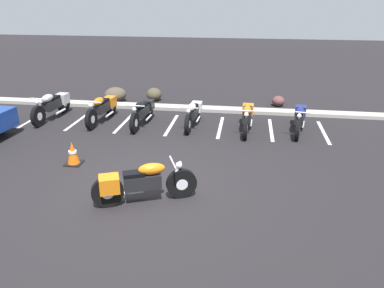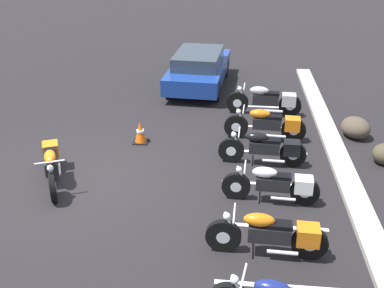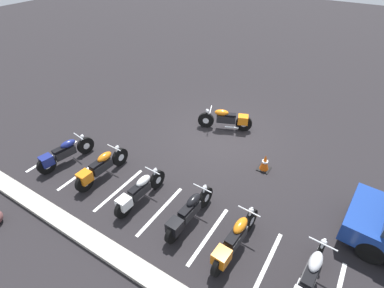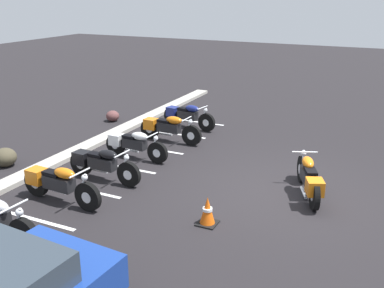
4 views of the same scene
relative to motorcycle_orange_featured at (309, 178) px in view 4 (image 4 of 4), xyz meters
The scene contains 17 objects.
ground 0.75m from the motorcycle_orange_featured, 95.71° to the left, with size 60.00×60.00×0.00m, color black.
motorcycle_orange_featured is the anchor object (origin of this frame).
parked_bike_1 5.63m from the motorcycle_orange_featured, 118.30° to the left, with size 0.61×2.18×0.86m.
parked_bike_2 4.99m from the motorcycle_orange_featured, 104.59° to the left, with size 0.59×2.10×0.83m.
parked_bike_3 4.95m from the motorcycle_orange_featured, 85.60° to the left, with size 0.57×2.02×0.79m.
parked_bike_4 5.21m from the motorcycle_orange_featured, 66.34° to the left, with size 0.59×2.12×0.83m.
parked_bike_5 6.13m from the motorcycle_orange_featured, 52.99° to the left, with size 0.69×2.05×0.81m.
concrete_curb 6.65m from the motorcycle_orange_featured, 90.52° to the left, with size 18.00×0.50×0.12m, color #A8A399.
landscape_rock_1 7.86m from the motorcycle_orange_featured, 101.75° to the left, with size 0.60×0.61×0.50m, color #484130.
landscape_rock_2 8.29m from the motorcycle_orange_featured, 66.95° to the left, with size 0.47×0.47×0.39m, color brown.
traffic_cone 2.68m from the motorcycle_orange_featured, 144.24° to the left, with size 0.40×0.40×0.59m.
stall_line_1 6.02m from the motorcycle_orange_featured, 125.92° to the left, with size 0.10×2.10×0.00m, color white.
stall_line_2 5.25m from the motorcycle_orange_featured, 111.62° to the left, with size 0.10×2.10×0.00m, color white.
stall_line_3 4.89m from the motorcycle_orange_featured, 93.90° to the left, with size 0.10×2.10×0.00m, color white.
stall_line_4 5.04m from the motorcycle_orange_featured, 75.44° to the left, with size 0.10×2.10×0.00m, color white.
stall_line_5 5.66m from the motorcycle_orange_featured, 59.55° to the left, with size 0.10×2.10×0.00m, color white.
stall_line_6 6.61m from the motorcycle_orange_featured, 47.52° to the left, with size 0.10×2.10×0.00m, color white.
Camera 4 is at (-9.51, -2.20, 4.48)m, focal length 42.00 mm.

